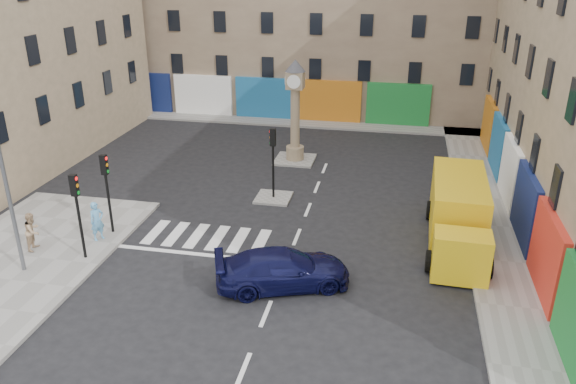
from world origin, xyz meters
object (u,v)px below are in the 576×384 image
(clock_pillar, at_px, (295,105))
(yellow_van, at_px, (458,214))
(pedestrian_blue, at_px, (97,221))
(pedestrian_tan, at_px, (33,231))
(lamp_post, at_px, (1,161))
(traffic_light_island, at_px, (273,152))
(traffic_light_left_near, at_px, (77,203))
(traffic_light_left_far, at_px, (106,181))
(navy_sedan, at_px, (283,269))

(clock_pillar, bearing_deg, yellow_van, -44.96)
(pedestrian_blue, height_order, pedestrian_tan, pedestrian_blue)
(lamp_post, relative_size, yellow_van, 1.10)
(traffic_light_island, bearing_deg, traffic_light_left_near, -128.93)
(pedestrian_blue, bearing_deg, traffic_light_left_far, 16.56)
(navy_sedan, relative_size, yellow_van, 0.68)
(navy_sedan, bearing_deg, traffic_light_left_near, 67.53)
(traffic_light_left_far, xyz_separation_m, pedestrian_tan, (-2.48, -2.15, -1.63))
(clock_pillar, bearing_deg, pedestrian_blue, -118.16)
(yellow_van, bearing_deg, traffic_light_island, 163.53)
(traffic_light_left_near, distance_m, pedestrian_tan, 2.97)
(yellow_van, bearing_deg, traffic_light_left_far, -169.14)
(traffic_light_left_far, height_order, clock_pillar, clock_pillar)
(traffic_light_left_far, relative_size, clock_pillar, 0.61)
(traffic_light_left_near, bearing_deg, lamp_post, -143.62)
(navy_sedan, distance_m, yellow_van, 8.50)
(traffic_light_island, xyz_separation_m, pedestrian_tan, (-8.78, -7.55, -1.60))
(traffic_light_island, distance_m, yellow_van, 9.56)
(navy_sedan, height_order, pedestrian_tan, pedestrian_tan)
(yellow_van, bearing_deg, traffic_light_left_near, -160.64)
(pedestrian_blue, bearing_deg, clock_pillar, 4.36)
(yellow_van, bearing_deg, lamp_post, -158.24)
(traffic_light_left_near, xyz_separation_m, lamp_post, (-1.90, -1.40, 2.17))
(clock_pillar, height_order, pedestrian_tan, clock_pillar)
(clock_pillar, bearing_deg, lamp_post, -118.35)
(traffic_light_left_near, xyz_separation_m, traffic_light_left_far, (0.00, 2.40, 0.00))
(yellow_van, height_order, pedestrian_blue, yellow_van)
(traffic_light_island, distance_m, pedestrian_blue, 9.14)
(navy_sedan, bearing_deg, pedestrian_tan, 66.64)
(traffic_light_left_far, bearing_deg, pedestrian_blue, -105.97)
(traffic_light_island, relative_size, pedestrian_blue, 2.08)
(traffic_light_left_near, distance_m, pedestrian_blue, 2.26)
(lamp_post, xyz_separation_m, navy_sedan, (10.42, 1.11, -4.05))
(traffic_light_left_far, relative_size, pedestrian_blue, 2.08)
(traffic_light_left_far, xyz_separation_m, clock_pillar, (6.30, 11.40, 0.93))
(traffic_light_left_far, bearing_deg, traffic_light_left_near, -90.00)
(traffic_light_island, relative_size, navy_sedan, 0.72)
(traffic_light_left_far, relative_size, pedestrian_tan, 2.20)
(pedestrian_blue, distance_m, pedestrian_tan, 2.62)
(traffic_light_left_near, distance_m, traffic_light_left_far, 2.40)
(clock_pillar, bearing_deg, traffic_light_island, -90.00)
(pedestrian_blue, bearing_deg, lamp_post, -176.61)
(traffic_light_left_near, xyz_separation_m, clock_pillar, (6.30, 13.80, 0.93))
(traffic_light_left_far, height_order, pedestrian_blue, traffic_light_left_far)
(traffic_light_island, distance_m, pedestrian_tan, 11.68)
(traffic_light_island, bearing_deg, traffic_light_left_far, -139.40)
(lamp_post, bearing_deg, traffic_light_left_near, 36.38)
(clock_pillar, xyz_separation_m, yellow_van, (9.00, -8.98, -2.19))
(navy_sedan, distance_m, pedestrian_tan, 11.01)
(traffic_light_island, relative_size, yellow_van, 0.49)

